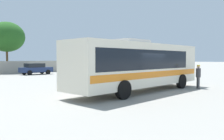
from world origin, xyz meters
TOP-DOWN VIEW (x-y plane):
  - ground_plane at (0.00, 10.00)m, footprint 300.00×300.00m
  - coach_bus_cream_orange at (0.09, 0.46)m, footprint 11.22×2.82m
  - attendant_by_bus_door at (4.45, -1.66)m, footprint 0.49×0.49m
  - vendor_umbrella_secondary_pink at (10.07, 5.59)m, footprint 2.55×2.55m
  - parked_car_third_dark_blue at (3.80, 21.17)m, footprint 4.35×2.12m
  - roadside_tree_midright at (2.69, 27.99)m, footprint 5.42×5.42m

SIDE VIEW (x-z plane):
  - ground_plane at x=0.00m, z-range 0.00..0.00m
  - parked_car_third_dark_blue at x=3.80m, z-range 0.04..1.58m
  - attendant_by_bus_door at x=4.45m, z-range 0.12..1.85m
  - coach_bus_cream_orange at x=0.09m, z-range 0.12..3.51m
  - vendor_umbrella_secondary_pink at x=10.07m, z-range 0.78..3.10m
  - roadside_tree_midright at x=2.69m, z-range 1.61..9.44m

